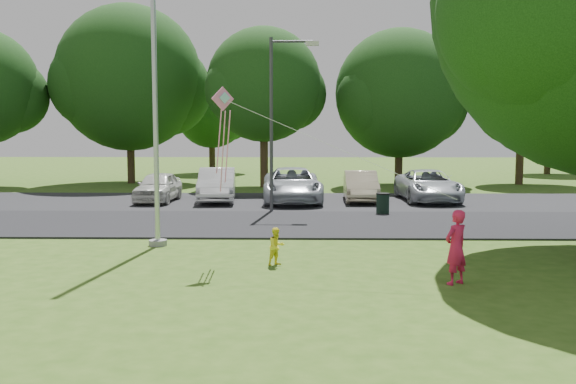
{
  "coord_description": "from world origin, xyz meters",
  "views": [
    {
      "loc": [
        0.46,
        -12.43,
        3.23
      ],
      "look_at": [
        0.12,
        4.0,
        1.6
      ],
      "focal_mm": 40.0,
      "sensor_mm": 36.0,
      "label": 1
    }
  ],
  "objects_px": {
    "flagpole": "(155,94)",
    "trash_can": "(383,204)",
    "child_yellow": "(277,246)",
    "street_lamp": "(278,108)",
    "kite": "(228,119)",
    "woman": "(456,247)"
  },
  "relations": [
    {
      "from": "trash_can",
      "to": "woman",
      "type": "bearing_deg",
      "value": -89.25
    },
    {
      "from": "flagpole",
      "to": "kite",
      "type": "distance_m",
      "value": 3.28
    },
    {
      "from": "flagpole",
      "to": "child_yellow",
      "type": "height_order",
      "value": "flagpole"
    },
    {
      "from": "flagpole",
      "to": "child_yellow",
      "type": "bearing_deg",
      "value": -36.31
    },
    {
      "from": "flagpole",
      "to": "trash_can",
      "type": "bearing_deg",
      "value": 42.82
    },
    {
      "from": "child_yellow",
      "to": "kite",
      "type": "bearing_deg",
      "value": 129.65
    },
    {
      "from": "flagpole",
      "to": "street_lamp",
      "type": "distance_m",
      "value": 7.74
    },
    {
      "from": "flagpole",
      "to": "street_lamp",
      "type": "relative_size",
      "value": 1.5
    },
    {
      "from": "trash_can",
      "to": "kite",
      "type": "relative_size",
      "value": 0.15
    },
    {
      "from": "trash_can",
      "to": "child_yellow",
      "type": "bearing_deg",
      "value": -112.05
    },
    {
      "from": "flagpole",
      "to": "trash_can",
      "type": "distance_m",
      "value": 10.3
    },
    {
      "from": "trash_can",
      "to": "woman",
      "type": "relative_size",
      "value": 0.52
    },
    {
      "from": "flagpole",
      "to": "street_lamp",
      "type": "xyz_separation_m",
      "value": [
        3.09,
        7.09,
        -0.17
      ]
    },
    {
      "from": "street_lamp",
      "to": "kite",
      "type": "bearing_deg",
      "value": -93.88
    },
    {
      "from": "street_lamp",
      "to": "kite",
      "type": "relative_size",
      "value": 1.25
    },
    {
      "from": "flagpole",
      "to": "child_yellow",
      "type": "xyz_separation_m",
      "value": [
        3.38,
        -2.49,
        -3.72
      ]
    },
    {
      "from": "street_lamp",
      "to": "trash_can",
      "type": "bearing_deg",
      "value": -6.99
    },
    {
      "from": "flagpole",
      "to": "trash_can",
      "type": "height_order",
      "value": "flagpole"
    },
    {
      "from": "flagpole",
      "to": "woman",
      "type": "relative_size",
      "value": 6.4
    },
    {
      "from": "flagpole",
      "to": "street_lamp",
      "type": "bearing_deg",
      "value": 66.48
    },
    {
      "from": "woman",
      "to": "street_lamp",
      "type": "bearing_deg",
      "value": -106.98
    },
    {
      "from": "trash_can",
      "to": "street_lamp",
      "type": "bearing_deg",
      "value": 171.68
    }
  ]
}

